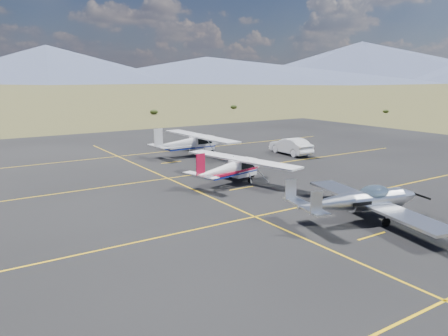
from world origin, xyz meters
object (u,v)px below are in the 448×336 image
object	(u,v)px
aircraft_cessna	(232,168)
aircraft_plain	(190,142)
sedan	(291,146)
aircraft_low_wing	(362,201)

from	to	relation	value
aircraft_cessna	aircraft_plain	bearing A→B (deg)	62.49
sedan	aircraft_cessna	bearing A→B (deg)	33.07
aircraft_low_wing	aircraft_plain	world-z (taller)	aircraft_plain
aircraft_cessna	sedan	size ratio (longest dim) A/B	2.02
aircraft_low_wing	sedan	size ratio (longest dim) A/B	2.08
aircraft_low_wing	aircraft_cessna	bearing A→B (deg)	109.11
aircraft_low_wing	sedan	bearing A→B (deg)	71.97
aircraft_plain	sedan	xyz separation A→B (m)	(8.55, -4.99, -0.44)
aircraft_cessna	sedan	bearing A→B (deg)	16.39
aircraft_low_wing	aircraft_cessna	world-z (taller)	aircraft_cessna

